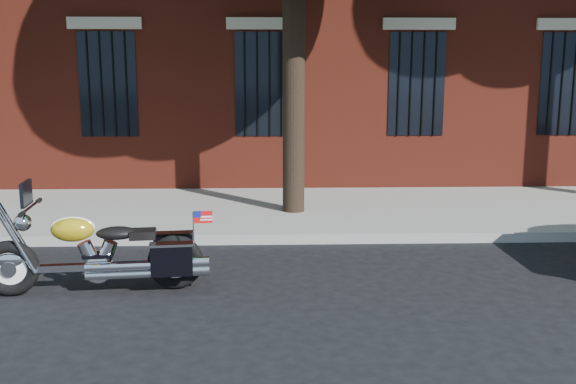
{
  "coord_description": "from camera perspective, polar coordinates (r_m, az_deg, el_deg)",
  "views": [
    {
      "loc": [
        0.07,
        -7.58,
        2.42
      ],
      "look_at": [
        0.34,
        0.8,
        0.86
      ],
      "focal_mm": 40.0,
      "sensor_mm": 36.0,
      "label": 1
    }
  ],
  "objects": [
    {
      "name": "sidewalk",
      "position": [
        11.09,
        -2.17,
        -1.68
      ],
      "size": [
        40.0,
        3.6,
        0.15
      ],
      "primitive_type": "cube",
      "color": "gray",
      "rests_on": "ground"
    },
    {
      "name": "ground",
      "position": [
        7.96,
        -2.28,
        -7.17
      ],
      "size": [
        120.0,
        120.0,
        0.0
      ],
      "primitive_type": "plane",
      "color": "black",
      "rests_on": "ground"
    },
    {
      "name": "motorcycle",
      "position": [
        7.43,
        -15.92,
        -5.41
      ],
      "size": [
        2.54,
        0.86,
        1.27
      ],
      "rotation": [
        0.0,
        0.0,
        0.1
      ],
      "color": "black",
      "rests_on": "ground"
    },
    {
      "name": "curb",
      "position": [
        9.26,
        -2.23,
        -4.14
      ],
      "size": [
        40.0,
        0.16,
        0.15
      ],
      "primitive_type": "cube",
      "color": "gray",
      "rests_on": "ground"
    }
  ]
}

